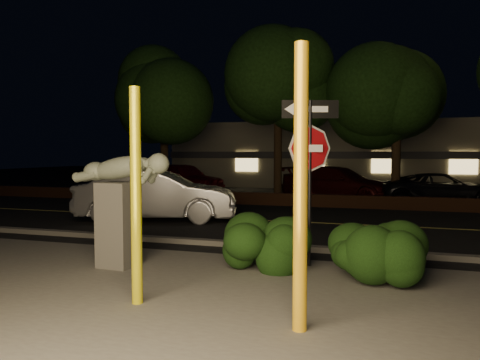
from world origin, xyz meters
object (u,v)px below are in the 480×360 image
object	(u,v)px
signpost	(310,149)
parked_car_dark	(442,190)
sculpture	(120,197)
parked_car_darkred	(338,184)
yellow_pole_left	(136,197)
parked_car_red	(182,178)
silver_sedan	(157,195)
yellow_pole_right	(301,190)

from	to	relation	value
signpost	parked_car_dark	world-z (taller)	signpost
sculpture	parked_car_darkred	distance (m)	13.95
yellow_pole_left	parked_car_red	world-z (taller)	yellow_pole_left
sculpture	parked_car_darkred	world-z (taller)	sculpture
silver_sedan	yellow_pole_right	bearing A→B (deg)	-159.41
signpost	sculpture	distance (m)	3.67
signpost	sculpture	world-z (taller)	signpost
parked_car_red	silver_sedan	bearing A→B (deg)	-138.39
silver_sedan	yellow_pole_left	bearing A→B (deg)	-171.46
sculpture	yellow_pole_left	bearing A→B (deg)	-49.30
yellow_pole_left	parked_car_darkred	bearing A→B (deg)	85.39
yellow_pole_right	sculpture	size ratio (longest dim) A/B	1.60
yellow_pole_left	parked_car_red	distance (m)	17.75
signpost	yellow_pole_left	bearing A→B (deg)	-142.63
parked_car_red	parked_car_dark	xyz separation A→B (m)	(12.30, -1.77, -0.16)
sculpture	signpost	bearing A→B (deg)	21.43
signpost	parked_car_dark	bearing A→B (deg)	54.42
yellow_pole_right	parked_car_red	size ratio (longest dim) A/B	0.72
yellow_pole_left	parked_car_darkred	distance (m)	15.58
yellow_pole_right	parked_car_darkred	size ratio (longest dim) A/B	0.66
yellow_pole_left	silver_sedan	xyz separation A→B (m)	(-3.52, 7.34, -0.73)
signpost	parked_car_red	world-z (taller)	signpost
parked_car_dark	yellow_pole_left	bearing A→B (deg)	154.99
sculpture	yellow_pole_right	bearing A→B (deg)	-26.24
signpost	sculpture	size ratio (longest dim) A/B	1.46
sculpture	silver_sedan	xyz separation A→B (m)	(-2.12, 5.52, -0.51)
silver_sedan	parked_car_red	distance (m)	9.62
signpost	parked_car_red	size ratio (longest dim) A/B	0.65
yellow_pole_left	parked_car_darkred	xyz separation A→B (m)	(1.25, 15.51, -0.78)
signpost	parked_car_darkred	xyz separation A→B (m)	(-0.72, 12.57, -1.47)
yellow_pole_right	parked_car_red	xyz separation A→B (m)	(-9.20, 16.68, -0.91)
silver_sedan	parked_car_red	world-z (taller)	parked_car_red
parked_car_darkred	parked_car_dark	distance (m)	4.33
yellow_pole_left	parked_car_red	size ratio (longest dim) A/B	0.64
parked_car_red	yellow_pole_left	bearing A→B (deg)	-135.81
sculpture	parked_car_darkred	bearing A→B (deg)	82.10
parked_car_dark	yellow_pole_right	bearing A→B (deg)	163.83
yellow_pole_left	parked_car_dark	world-z (taller)	yellow_pole_left
sculpture	parked_car_darkred	xyz separation A→B (m)	(2.65, 13.69, -0.57)
signpost	parked_car_red	xyz separation A→B (m)	(-8.79, 13.43, -1.41)
silver_sedan	parked_car_red	bearing A→B (deg)	2.92
parked_car_red	parked_car_dark	world-z (taller)	parked_car_red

